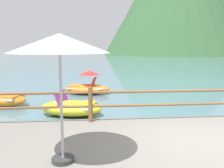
# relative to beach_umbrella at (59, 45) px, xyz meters

# --- Properties ---
(ground_plane) EXTENTS (200.00, 200.00, 0.00)m
(ground_plane) POSITION_rel_beach_umbrella_xyz_m (2.89, 40.76, -2.45)
(ground_plane) COLOR slate
(dock_railing) EXTENTS (23.92, 0.12, 0.95)m
(dock_railing) POSITION_rel_beach_umbrella_xyz_m (2.89, 2.31, -1.47)
(dock_railing) COLOR brown
(dock_railing) RESTS_ON promenade_dock
(beach_umbrella) EXTENTS (1.70, 1.70, 2.24)m
(beach_umbrella) POSITION_rel_beach_umbrella_xyz_m (0.00, 0.00, 0.00)
(beach_umbrella) COLOR #B2B2B7
(beach_umbrella) RESTS_ON promenade_dock
(pedal_boat_1) EXTENTS (2.44, 1.72, 0.85)m
(pedal_boat_1) POSITION_rel_beach_umbrella_xyz_m (-0.15, 4.43, -2.17)
(pedal_boat_1) COLOR yellow
(pedal_boat_1) RESTS_ON ground
(pedal_boat_3) EXTENTS (2.51, 1.59, 1.22)m
(pedal_boat_3) POSITION_rel_beach_umbrella_xyz_m (0.38, 8.41, -2.06)
(pedal_boat_3) COLOR orange
(pedal_boat_3) RESTS_ON ground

